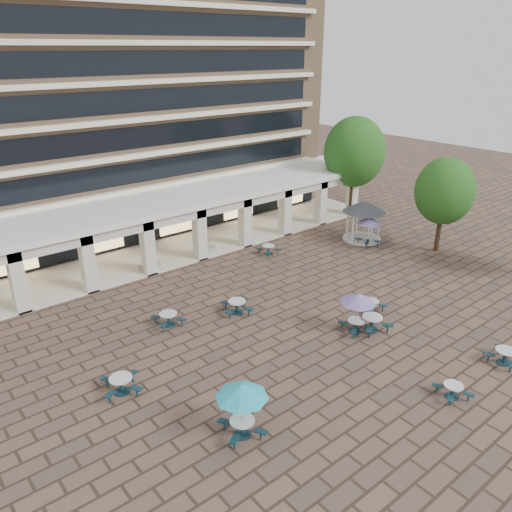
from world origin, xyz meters
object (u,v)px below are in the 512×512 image
at_px(picnic_table_1, 453,390).
at_px(gazebo, 364,211).
at_px(planter_left, 150,263).
at_px(planter_right, 206,248).
at_px(picnic_table_2, 372,322).

bearing_deg(picnic_table_1, gazebo, 72.55).
bearing_deg(gazebo, picnic_table_1, -128.67).
bearing_deg(planter_left, planter_right, 0.00).
bearing_deg(picnic_table_2, gazebo, 56.21).
xyz_separation_m(picnic_table_2, gazebo, (10.71, 9.59, 1.95)).
bearing_deg(picnic_table_2, picnic_table_1, -92.18).
bearing_deg(picnic_table_1, planter_right, 109.01).
distance_m(picnic_table_2, planter_left, 16.13).
distance_m(picnic_table_1, picnic_table_2, 6.28).
xyz_separation_m(picnic_table_1, picnic_table_2, (1.79, 6.02, 0.11)).
height_order(picnic_table_1, picnic_table_2, picnic_table_2).
bearing_deg(planter_right, planter_left, -180.00).
relative_size(picnic_table_2, gazebo, 0.63).
distance_m(picnic_table_1, gazebo, 20.11).
bearing_deg(gazebo, planter_left, 161.59).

